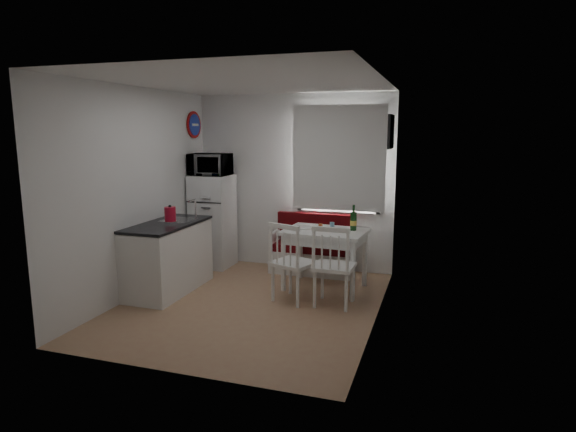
{
  "coord_description": "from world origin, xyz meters",
  "views": [
    {
      "loc": [
        2.12,
        -5.12,
        2.06
      ],
      "look_at": [
        0.31,
        0.5,
        1.01
      ],
      "focal_mm": 30.0,
      "sensor_mm": 36.0,
      "label": 1
    }
  ],
  "objects_px": {
    "dining_table": "(325,237)",
    "kettle": "(170,214)",
    "microwave": "(210,165)",
    "chair_right": "(332,258)",
    "bench": "(312,254)",
    "wine_bottle": "(353,218)",
    "kitchen_counter": "(169,257)",
    "chair_left": "(291,254)",
    "fridge": "(213,221)"
  },
  "relations": [
    {
      "from": "chair_left",
      "to": "microwave",
      "type": "bearing_deg",
      "value": 164.19
    },
    {
      "from": "dining_table",
      "to": "chair_right",
      "type": "bearing_deg",
      "value": -64.52
    },
    {
      "from": "kitchen_counter",
      "to": "wine_bottle",
      "type": "relative_size",
      "value": 3.96
    },
    {
      "from": "dining_table",
      "to": "fridge",
      "type": "bearing_deg",
      "value": 169.12
    },
    {
      "from": "chair_right",
      "to": "fridge",
      "type": "bearing_deg",
      "value": 151.5
    },
    {
      "from": "bench",
      "to": "fridge",
      "type": "distance_m",
      "value": 1.61
    },
    {
      "from": "kitchen_counter",
      "to": "kettle",
      "type": "bearing_deg",
      "value": 0.2
    },
    {
      "from": "bench",
      "to": "fridge",
      "type": "height_order",
      "value": "fridge"
    },
    {
      "from": "kettle",
      "to": "microwave",
      "type": "bearing_deg",
      "value": 91.44
    },
    {
      "from": "chair_right",
      "to": "microwave",
      "type": "xyz_separation_m",
      "value": [
        -2.14,
        1.16,
        0.96
      ]
    },
    {
      "from": "chair_left",
      "to": "bench",
      "type": "bearing_deg",
      "value": 113.39
    },
    {
      "from": "microwave",
      "to": "wine_bottle",
      "type": "distance_m",
      "value": 2.35
    },
    {
      "from": "bench",
      "to": "chair_left",
      "type": "bearing_deg",
      "value": -86.14
    },
    {
      "from": "dining_table",
      "to": "chair_right",
      "type": "xyz_separation_m",
      "value": [
        0.25,
        -0.67,
        -0.09
      ]
    },
    {
      "from": "chair_right",
      "to": "microwave",
      "type": "height_order",
      "value": "microwave"
    },
    {
      "from": "bench",
      "to": "wine_bottle",
      "type": "distance_m",
      "value": 1.11
    },
    {
      "from": "dining_table",
      "to": "wine_bottle",
      "type": "height_order",
      "value": "wine_bottle"
    },
    {
      "from": "fridge",
      "to": "chair_left",
      "type": "bearing_deg",
      "value": -36.49
    },
    {
      "from": "bench",
      "to": "kettle",
      "type": "distance_m",
      "value": 2.16
    },
    {
      "from": "fridge",
      "to": "kettle",
      "type": "distance_m",
      "value": 1.28
    },
    {
      "from": "kitchen_counter",
      "to": "kettle",
      "type": "xyz_separation_m",
      "value": [
        0.05,
        0.0,
        0.56
      ]
    },
    {
      "from": "microwave",
      "to": "wine_bottle",
      "type": "bearing_deg",
      "value": -9.87
    },
    {
      "from": "chair_right",
      "to": "wine_bottle",
      "type": "relative_size",
      "value": 1.59
    },
    {
      "from": "kettle",
      "to": "wine_bottle",
      "type": "bearing_deg",
      "value": 20.04
    },
    {
      "from": "kitchen_counter",
      "to": "microwave",
      "type": "distance_m",
      "value": 1.63
    },
    {
      "from": "dining_table",
      "to": "kettle",
      "type": "relative_size",
      "value": 4.9
    },
    {
      "from": "wine_bottle",
      "to": "chair_right",
      "type": "bearing_deg",
      "value": -97.38
    },
    {
      "from": "microwave",
      "to": "chair_right",
      "type": "bearing_deg",
      "value": -28.51
    },
    {
      "from": "wine_bottle",
      "to": "kettle",
      "type": "bearing_deg",
      "value": -159.96
    },
    {
      "from": "kitchen_counter",
      "to": "fridge",
      "type": "relative_size",
      "value": 0.94
    },
    {
      "from": "bench",
      "to": "kettle",
      "type": "bearing_deg",
      "value": -138.31
    },
    {
      "from": "kitchen_counter",
      "to": "chair_right",
      "type": "distance_m",
      "value": 2.16
    },
    {
      "from": "kitchen_counter",
      "to": "fridge",
      "type": "height_order",
      "value": "fridge"
    },
    {
      "from": "bench",
      "to": "chair_left",
      "type": "distance_m",
      "value": 1.36
    },
    {
      "from": "kettle",
      "to": "dining_table",
      "type": "bearing_deg",
      "value": 20.79
    },
    {
      "from": "chair_left",
      "to": "dining_table",
      "type": "bearing_deg",
      "value": 89.11
    },
    {
      "from": "dining_table",
      "to": "wine_bottle",
      "type": "relative_size",
      "value": 3.33
    },
    {
      "from": "kitchen_counter",
      "to": "bench",
      "type": "height_order",
      "value": "kitchen_counter"
    },
    {
      "from": "chair_left",
      "to": "wine_bottle",
      "type": "distance_m",
      "value": 1.04
    },
    {
      "from": "microwave",
      "to": "dining_table",
      "type": "bearing_deg",
      "value": -14.53
    },
    {
      "from": "bench",
      "to": "chair_right",
      "type": "distance_m",
      "value": 1.48
    },
    {
      "from": "chair_left",
      "to": "kettle",
      "type": "distance_m",
      "value": 1.66
    },
    {
      "from": "bench",
      "to": "kettle",
      "type": "height_order",
      "value": "kettle"
    },
    {
      "from": "chair_right",
      "to": "kitchen_counter",
      "type": "bearing_deg",
      "value": -178.07
    },
    {
      "from": "dining_table",
      "to": "fridge",
      "type": "xyz_separation_m",
      "value": [
        -1.89,
        0.54,
        0.0
      ]
    },
    {
      "from": "wine_bottle",
      "to": "fridge",
      "type": "bearing_deg",
      "value": 168.9
    },
    {
      "from": "kitchen_counter",
      "to": "microwave",
      "type": "relative_size",
      "value": 2.26
    },
    {
      "from": "bench",
      "to": "kettle",
      "type": "relative_size",
      "value": 5.3
    },
    {
      "from": "dining_table",
      "to": "kettle",
      "type": "bearing_deg",
      "value": -154.15
    },
    {
      "from": "chair_left",
      "to": "microwave",
      "type": "height_order",
      "value": "microwave"
    }
  ]
}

